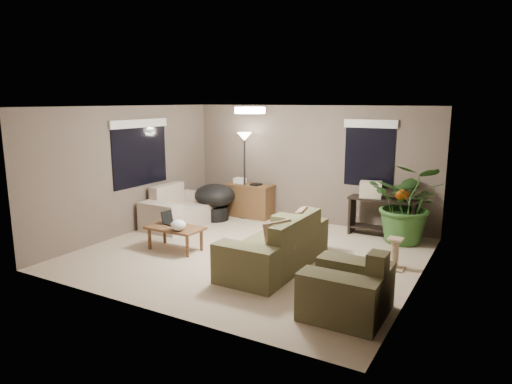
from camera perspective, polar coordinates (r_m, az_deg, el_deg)
The scene contains 20 objects.
room_shell at distance 7.64m, azimuth -0.74°, elevation 1.21°, with size 5.50×5.50×5.50m.
main_sofa at distance 7.27m, azimuth 2.70°, elevation -7.12°, with size 0.95×2.20×0.85m.
throw_pillows at distance 7.05m, azimuth 4.58°, elevation -4.69°, with size 0.39×1.40×0.47m.
loveseat at distance 9.76m, azimuth -9.62°, elevation -2.42°, with size 0.90×1.60×0.85m.
armchair at distance 5.84m, azimuth 11.40°, elevation -12.06°, with size 0.95×1.00×0.85m.
coffee_table at distance 8.16m, azimuth -10.08°, elevation -4.73°, with size 1.00×0.55×0.42m.
laptop at distance 8.31m, azimuth -10.57°, elevation -3.59°, with size 0.40×0.30×0.24m.
plastic_bag at distance 7.89m, azimuth -9.69°, elevation -4.12°, with size 0.27×0.24×0.19m, color white.
desk at distance 10.33m, azimuth -0.81°, elevation -1.04°, with size 1.10×0.50×0.75m.
desk_papers at distance 10.31m, azimuth -1.60°, elevation 1.34°, with size 0.69×0.28×0.12m.
console_table at distance 9.15m, azimuth 15.51°, elevation -2.71°, with size 1.30×0.40×0.75m.
pumpkin at distance 8.98m, azimuth 17.81°, elevation -0.36°, with size 0.26×0.26×0.21m, color orange.
cardboard_box at distance 9.11m, azimuth 14.14°, elevation 0.30°, with size 0.41×0.31×0.31m, color beige.
papasan_chair at distance 10.08m, azimuth -5.17°, elevation -0.89°, with size 1.07×1.07×0.80m.
floor_lamp at distance 10.07m, azimuth -1.45°, elevation 5.67°, with size 0.32×0.32×1.91m.
ceiling_fixture at distance 7.52m, azimuth -0.76°, elevation 10.17°, with size 0.50×0.50×0.10m, color white.
houseplant at distance 8.83m, azimuth 18.45°, elevation -2.40°, with size 1.35×1.50×1.17m, color #2D5923.
cat_scratching_post at distance 7.52m, azimuth 16.92°, elevation -7.61°, with size 0.32×0.32×0.50m.
window_left at distance 9.45m, azimuth -14.31°, elevation 6.08°, with size 0.05×1.56×1.33m.
window_back at distance 9.35m, azimuth 14.04°, elevation 6.06°, with size 1.06×0.05×1.33m.
Camera 1 is at (3.80, -6.49, 2.60)m, focal length 32.00 mm.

